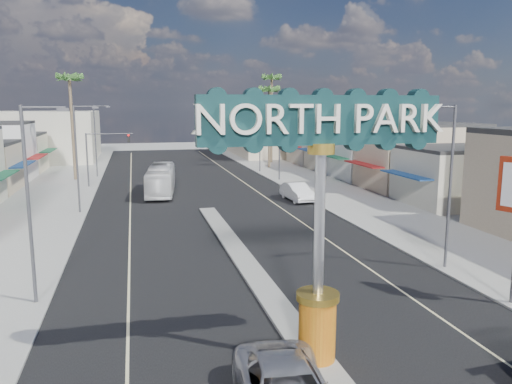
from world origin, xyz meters
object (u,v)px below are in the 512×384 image
streetlight_r_mid (317,148)px  palm_left_far (70,84)px  streetlight_r_far (259,135)px  palm_right_far (272,83)px  palm_right_mid (269,94)px  streetlight_l_mid (78,153)px  streetlight_l_near (32,195)px  car_parked_right (297,192)px  gateway_sign (320,198)px  traffic_signal_left (104,149)px  traffic_signal_right (265,145)px  city_bus (161,180)px  streetlight_l_far (97,137)px  streetlight_r_near (448,179)px

streetlight_r_mid → palm_left_far: palm_left_far is taller
streetlight_r_far → palm_right_far: bearing=65.5°
palm_left_far → palm_right_mid: size_ratio=1.08×
palm_right_mid → streetlight_l_mid: bearing=-132.0°
streetlight_r_far → streetlight_l_near: bearing=-116.4°
streetlight_l_mid → car_parked_right: size_ratio=1.76×
gateway_sign → palm_right_far: 62.20m
streetlight_l_near → palm_right_far: (25.43, 52.00, 7.32)m
traffic_signal_left → traffic_signal_right: size_ratio=1.00×
palm_left_far → palm_right_far: size_ratio=0.93×
palm_left_far → city_bus: palm_left_far is taller
streetlight_l_far → streetlight_l_near: bearing=-90.0°
streetlight_l_mid → streetlight_r_mid: same height
traffic_signal_right → streetlight_l_far: size_ratio=0.67×
gateway_sign → traffic_signal_left: 43.04m
streetlight_l_near → palm_right_mid: size_ratio=0.74×
streetlight_r_far → streetlight_l_mid: bearing=-133.5°
palm_left_far → car_parked_right: 30.83m
streetlight_r_mid → palm_right_far: palm_right_far is taller
streetlight_r_far → palm_left_far: 24.38m
palm_left_far → palm_right_far: palm_right_far is taller
streetlight_l_near → palm_right_mid: palm_right_mid is taller
traffic_signal_left → streetlight_r_near: (19.62, -33.99, 0.79)m
streetlight_r_mid → palm_left_far: (-23.43, 20.00, 6.43)m
traffic_signal_left → streetlight_r_mid: streetlight_r_mid is taller
traffic_signal_right → streetlight_r_mid: (1.25, -13.99, 0.79)m
traffic_signal_right → streetlight_l_near: 39.26m
traffic_signal_left → palm_left_far: bearing=122.4°
city_bus → traffic_signal_right: bearing=32.0°
gateway_sign → palm_right_far: palm_right_far is taller
traffic_signal_left → palm_right_far: bearing=36.7°
palm_right_mid → city_bus: 26.05m
traffic_signal_left → streetlight_r_near: 39.26m
streetlight_l_near → streetlight_r_mid: same height
traffic_signal_left → traffic_signal_right: bearing=0.0°
palm_right_mid → streetlight_r_far: bearing=-122.7°
palm_left_far → streetlight_l_mid: bearing=-82.7°
palm_right_mid → city_bus: bearing=-132.3°
car_parked_right → city_bus: (-12.42, 6.75, 0.63)m
gateway_sign → streetlight_l_mid: 29.91m
streetlight_r_far → city_bus: streetlight_r_far is taller
traffic_signal_left → city_bus: bearing=-46.3°
city_bus → streetlight_r_mid: bearing=-23.4°
streetlight_r_near → streetlight_r_far: same height
streetlight_l_near → streetlight_l_far: bearing=90.0°
streetlight_l_near → palm_right_mid: bearing=63.0°
traffic_signal_left → traffic_signal_right: 18.37m
traffic_signal_right → streetlight_l_near: size_ratio=0.67×
streetlight_l_far → traffic_signal_right: bearing=-22.2°
traffic_signal_right → palm_right_mid: size_ratio=0.50×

